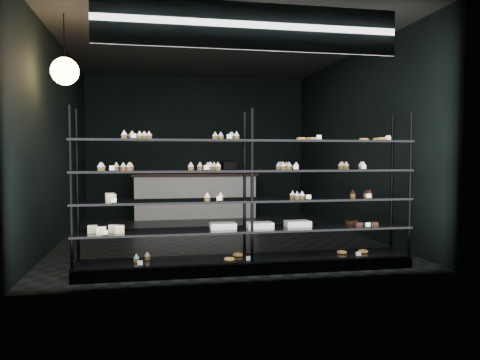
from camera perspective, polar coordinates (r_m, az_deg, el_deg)
The scene contains 5 objects.
room at distance 7.94m, azimuth -3.11°, elevation 4.60°, with size 5.01×6.01×3.20m.
display_shelf at distance 5.57m, azimuth 0.77°, elevation -4.72°, with size 4.00×0.50×1.91m.
signage at distance 5.23m, azimuth 1.32°, elevation 18.20°, with size 3.30×0.05×0.50m.
pendant_lamp at distance 6.49m, azimuth -20.58°, elevation 12.32°, with size 0.35×0.35×0.90m.
service_counter at distance 10.44m, azimuth -5.43°, elevation -1.83°, with size 2.74×0.65×1.23m.
Camera 1 is at (-1.05, -7.86, 1.38)m, focal length 35.00 mm.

